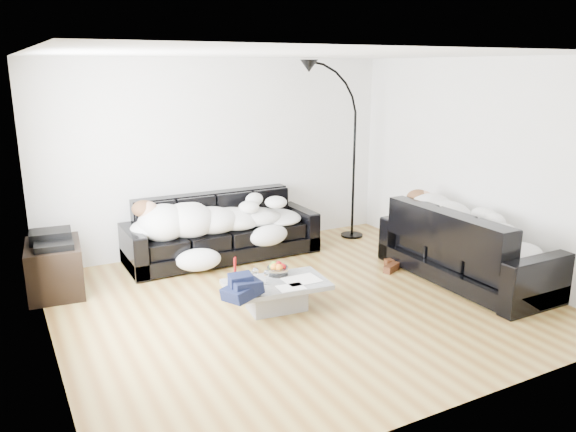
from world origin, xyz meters
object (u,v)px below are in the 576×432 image
sofa_back (222,228)px  wine_glass_b (250,279)px  floor_lamp (354,162)px  stereo (52,238)px  coffee_table (277,296)px  sofa_right (467,244)px  candle_right (236,269)px  wine_glass_c (266,277)px  shoes (393,265)px  fruit_bowl (278,268)px  sleeper_right (468,228)px  av_cabinet (55,268)px  wine_glass_a (255,276)px  candle_left (235,270)px  sleeper_back (223,212)px

sofa_back → wine_glass_b: bearing=-102.9°
floor_lamp → stereo: bearing=-176.2°
coffee_table → wine_glass_b: (-0.29, 0.02, 0.24)m
sofa_right → candle_right: 2.80m
wine_glass_c → stereo: (-1.87, 1.60, 0.26)m
shoes → floor_lamp: (0.34, 1.42, 1.08)m
coffee_table → shoes: coffee_table is taller
sofa_right → shoes: 0.96m
fruit_bowl → wine_glass_b: size_ratio=1.42×
sofa_right → sleeper_right: (0.00, 0.00, 0.21)m
av_cabinet → fruit_bowl: bearing=-28.3°
wine_glass_a → floor_lamp: 3.08m
stereo → av_cabinet: bearing=0.0°
wine_glass_b → sofa_right: bearing=-6.6°
sofa_right → av_cabinet: bearing=66.6°
sofa_back → sofa_right: bearing=-43.3°
coffee_table → shoes: 1.92m
sofa_right → wine_glass_a: bearing=81.8°
wine_glass_b → coffee_table: bearing=-3.1°
sofa_back → candle_right: 1.68m
fruit_bowl → candle_right: (-0.47, 0.04, 0.06)m
coffee_table → wine_glass_b: size_ratio=6.51×
sleeper_right → candle_left: 2.82m
fruit_bowl → wine_glass_a: bearing=-160.7°
wine_glass_a → wine_glass_c: bearing=-39.3°
coffee_table → candle_left: candle_left is taller
sleeper_back → fruit_bowl: 1.62m
sofa_right → floor_lamp: size_ratio=0.96×
wine_glass_c → candle_left: candle_left is taller
sofa_back → sleeper_right: (2.26, -2.13, 0.23)m
shoes → wine_glass_c: bearing=178.9°
sleeper_back → candle_left: size_ratio=8.43×
sofa_back → wine_glass_a: (-0.33, -1.76, -0.02)m
wine_glass_c → candle_left: 0.34m
sofa_back → wine_glass_b: sofa_back is taller
sleeper_back → wine_glass_a: 1.76m
sofa_back → stereo: 2.14m
sleeper_back → floor_lamp: (2.09, 0.04, 0.50)m
sofa_back → sofa_right: (2.26, -2.13, 0.03)m
candle_left → sofa_back: bearing=72.8°
wine_glass_b → av_cabinet: 2.32m
wine_glass_b → stereo: (-1.69, 1.58, 0.25)m
shoes → stereo: 4.08m
sleeper_right → shoes: bearing=36.4°
sleeper_back → av_cabinet: (-2.11, -0.19, -0.35)m
fruit_bowl → wine_glass_b: 0.44m
sofa_right → wine_glass_b: 2.70m
sofa_back → stereo: sofa_back is taller
fruit_bowl → wine_glass_a: wine_glass_a is taller
shoes → av_cabinet: 4.04m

